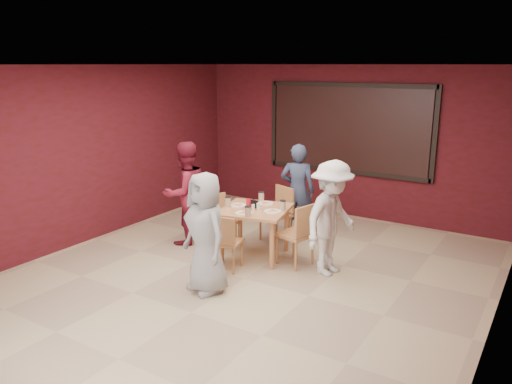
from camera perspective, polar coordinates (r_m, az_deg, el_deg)
The scene contains 11 objects.
floor at distance 6.83m, azimuth -1.33°, elevation -9.86°, with size 7.00×7.00×0.00m, color tan.
window_blinds at distance 9.37m, azimuth 10.41°, elevation 7.10°, with size 3.00×0.02×1.50m, color black.
dining_table at distance 7.34m, azimuth -0.13°, elevation -2.57°, with size 1.14×1.14×0.90m.
chair_front at distance 6.92m, azimuth -3.58°, elevation -5.45°, with size 0.47×0.47×0.81m.
chair_back at distance 8.11m, azimuth 2.64°, elevation -2.13°, with size 0.55×0.55×0.88m.
chair_left at distance 7.90m, azimuth -4.26°, elevation -2.89°, with size 0.50×0.50×0.81m.
chair_right at distance 7.07m, azimuth 4.97°, elevation -4.51°, with size 0.54×0.54×0.92m.
diner_front at distance 6.24m, azimuth -5.78°, elevation -4.68°, with size 0.75×0.49×1.54m, color gray.
diner_back at distance 8.24m, azimuth 4.76°, elevation 0.15°, with size 0.57×0.37×1.56m, color #313C57.
diner_left at distance 7.98m, azimuth -8.09°, elevation -0.13°, with size 0.80×0.62×1.64m, color maroon.
diner_right at distance 6.80m, azimuth 8.62°, elevation -2.99°, with size 1.02×0.59×1.58m, color silver.
Camera 1 is at (3.44, -5.18, 2.81)m, focal length 35.00 mm.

